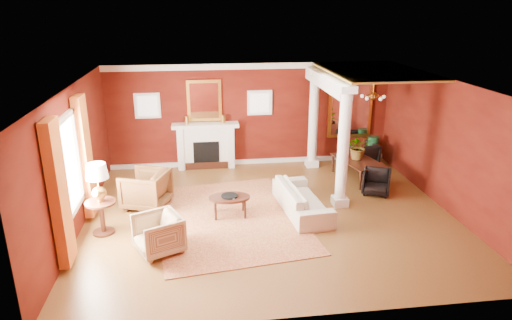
{
  "coord_description": "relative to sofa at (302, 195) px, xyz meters",
  "views": [
    {
      "loc": [
        -1.48,
        -9.06,
        4.47
      ],
      "look_at": [
        -0.25,
        0.44,
        1.15
      ],
      "focal_mm": 32.0,
      "sensor_mm": 36.0,
      "label": 1
    }
  ],
  "objects": [
    {
      "name": "ground",
      "position": [
        -0.75,
        -0.08,
        -0.41
      ],
      "size": [
        8.0,
        8.0,
        0.0
      ],
      "primitive_type": "plane",
      "color": "brown",
      "rests_on": "ground"
    },
    {
      "name": "flank_window_right",
      "position": [
        -0.5,
        3.38,
        1.39
      ],
      "size": [
        0.7,
        0.07,
        0.7
      ],
      "color": "white",
      "rests_on": "room_shell"
    },
    {
      "name": "column_back",
      "position": [
        0.95,
        2.92,
        1.01
      ],
      "size": [
        0.36,
        0.36,
        2.8
      ],
      "color": "white",
      "rests_on": "ground"
    },
    {
      "name": "header_beam",
      "position": [
        0.95,
        1.82,
        2.21
      ],
      "size": [
        0.3,
        3.2,
        0.32
      ],
      "primitive_type": "cube",
      "color": "white",
      "rests_on": "column_front"
    },
    {
      "name": "left_window",
      "position": [
        -4.65,
        -0.68,
        1.01
      ],
      "size": [
        0.21,
        2.55,
        2.6
      ],
      "color": "white",
      "rests_on": "room_shell"
    },
    {
      "name": "rug",
      "position": [
        -1.67,
        -0.13,
        -0.4
      ],
      "size": [
        3.58,
        4.45,
        0.02
      ],
      "primitive_type": "cube",
      "rotation": [
        0.0,
        0.0,
        0.13
      ],
      "color": "maroon",
      "rests_on": "ground"
    },
    {
      "name": "fireplace",
      "position": [
        -2.05,
        3.24,
        0.23
      ],
      "size": [
        1.85,
        0.42,
        1.29
      ],
      "color": "white",
      "rests_on": "ground"
    },
    {
      "name": "dining_table",
      "position": [
        1.94,
        1.8,
        0.01
      ],
      "size": [
        0.87,
        1.6,
        0.85
      ],
      "primitive_type": "imported",
      "rotation": [
        0.0,
        0.0,
        1.81
      ],
      "color": "black",
      "rests_on": "ground"
    },
    {
      "name": "dining_chair_near",
      "position": [
        2.04,
        0.78,
        -0.08
      ],
      "size": [
        0.84,
        0.82,
        0.66
      ],
      "primitive_type": "imported",
      "rotation": [
        0.0,
        0.0,
        -0.43
      ],
      "color": "black",
      "rests_on": "ground"
    },
    {
      "name": "chandelier",
      "position": [
        2.15,
        1.72,
        1.84
      ],
      "size": [
        0.6,
        0.62,
        0.75
      ],
      "color": "#BB8F3A",
      "rests_on": "room_shell"
    },
    {
      "name": "crown_trim",
      "position": [
        -0.75,
        3.38,
        2.41
      ],
      "size": [
        8.0,
        0.08,
        0.16
      ],
      "primitive_type": "cube",
      "color": "white",
      "rests_on": "room_shell"
    },
    {
      "name": "flank_window_left",
      "position": [
        -3.6,
        3.38,
        1.39
      ],
      "size": [
        0.7,
        0.07,
        0.7
      ],
      "color": "white",
      "rests_on": "room_shell"
    },
    {
      "name": "column_front",
      "position": [
        0.95,
        0.22,
        1.01
      ],
      "size": [
        0.36,
        0.36,
        2.8
      ],
      "color": "white",
      "rests_on": "ground"
    },
    {
      "name": "coffee_book",
      "position": [
        -1.68,
        -0.05,
        0.16
      ],
      "size": [
        0.17,
        0.05,
        0.23
      ],
      "primitive_type": "imported",
      "rotation": [
        0.0,
        0.0,
        -0.21
      ],
      "color": "black",
      "rests_on": "coffee_table"
    },
    {
      "name": "room_shell",
      "position": [
        -0.75,
        -0.08,
        1.6
      ],
      "size": [
        8.04,
        7.04,
        2.92
      ],
      "color": "#5E180D",
      "rests_on": "ground"
    },
    {
      "name": "side_table",
      "position": [
        -4.25,
        -0.47,
        0.6
      ],
      "size": [
        0.6,
        0.6,
        1.5
      ],
      "rotation": [
        0.0,
        0.0,
        0.42
      ],
      "color": "black",
      "rests_on": "ground"
    },
    {
      "name": "amber_ceiling",
      "position": [
        2.1,
        1.67,
        2.46
      ],
      "size": [
        2.3,
        3.4,
        0.04
      ],
      "primitive_type": "cube",
      "color": "gold",
      "rests_on": "room_shell"
    },
    {
      "name": "base_trim",
      "position": [
        -0.75,
        3.38,
        -0.35
      ],
      "size": [
        8.0,
        0.08,
        0.12
      ],
      "primitive_type": "cube",
      "color": "white",
      "rests_on": "ground"
    },
    {
      "name": "sofa",
      "position": [
        0.0,
        0.0,
        0.0
      ],
      "size": [
        0.82,
        2.16,
        0.83
      ],
      "primitive_type": "imported",
      "rotation": [
        0.0,
        0.0,
        1.67
      ],
      "color": "beige",
      "rests_on": "ground"
    },
    {
      "name": "dining_chair_far",
      "position": [
        2.36,
        2.71,
        -0.03
      ],
      "size": [
        0.88,
        0.85,
        0.76
      ],
      "primitive_type": "imported",
      "rotation": [
        0.0,
        0.0,
        3.39
      ],
      "color": "black",
      "rests_on": "ground"
    },
    {
      "name": "coffee_table",
      "position": [
        -1.63,
        -0.01,
        0.0
      ],
      "size": [
        0.91,
        0.91,
        0.46
      ],
      "rotation": [
        0.0,
        0.0,
        -0.23
      ],
      "color": "black",
      "rests_on": "ground"
    },
    {
      "name": "armchair_stripe",
      "position": [
        -3.07,
        -1.37,
        -0.01
      ],
      "size": [
        1.01,
        1.03,
        0.81
      ],
      "primitive_type": "imported",
      "rotation": [
        0.0,
        0.0,
        -1.13
      ],
      "color": "tan",
      "rests_on": "ground"
    },
    {
      "name": "dining_mirror",
      "position": [
        2.15,
        3.37,
        1.14
      ],
      "size": [
        1.3,
        0.07,
        1.7
      ],
      "color": "#EDBD45",
      "rests_on": "room_shell"
    },
    {
      "name": "armchair_leopard",
      "position": [
        -3.49,
        0.71,
        0.07
      ],
      "size": [
        1.14,
        1.17,
        0.96
      ],
      "primitive_type": "imported",
      "rotation": [
        0.0,
        0.0,
        -1.92
      ],
      "color": "black",
      "rests_on": "ground"
    },
    {
      "name": "overmantel_mirror",
      "position": [
        -2.05,
        3.37,
        1.49
      ],
      "size": [
        0.95,
        0.07,
        1.15
      ],
      "color": "#EDBD45",
      "rests_on": "fireplace"
    },
    {
      "name": "potted_plant",
      "position": [
        1.93,
        1.87,
        0.7
      ],
      "size": [
        0.68,
        0.74,
        0.52
      ],
      "primitive_type": "imported",
      "rotation": [
        0.0,
        0.0,
        -0.13
      ],
      "color": "#26591E",
      "rests_on": "dining_table"
    },
    {
      "name": "green_urn",
      "position": [
        2.75,
        2.92,
        -0.09
      ],
      "size": [
        0.35,
        0.35,
        0.83
      ],
      "color": "#154424",
      "rests_on": "ground"
    }
  ]
}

